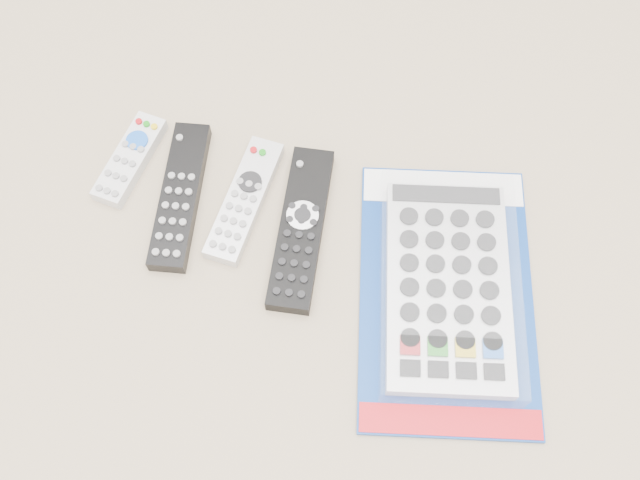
% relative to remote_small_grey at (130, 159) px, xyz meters
% --- Properties ---
extents(remote_small_grey, '(0.06, 0.14, 0.02)m').
position_rel_remote_small_grey_xyz_m(remote_small_grey, '(0.00, 0.00, 0.00)').
color(remote_small_grey, silver).
rests_on(remote_small_grey, ground).
extents(remote_slim_black, '(0.08, 0.21, 0.02)m').
position_rel_remote_small_grey_xyz_m(remote_slim_black, '(0.08, -0.04, 0.00)').
color(remote_slim_black, black).
rests_on(remote_slim_black, ground).
extents(remote_silver_dvd, '(0.06, 0.17, 0.02)m').
position_rel_remote_small_grey_xyz_m(remote_silver_dvd, '(0.16, -0.02, -0.00)').
color(remote_silver_dvd, silver).
rests_on(remote_silver_dvd, ground).
extents(remote_large_black, '(0.07, 0.22, 0.02)m').
position_rel_remote_small_grey_xyz_m(remote_large_black, '(0.24, -0.04, 0.00)').
color(remote_large_black, black).
rests_on(remote_large_black, ground).
extents(jumbo_remote_packaged, '(0.26, 0.37, 0.04)m').
position_rel_remote_small_grey_xyz_m(jumbo_remote_packaged, '(0.42, -0.08, 0.01)').
color(jumbo_remote_packaged, navy).
rests_on(jumbo_remote_packaged, ground).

